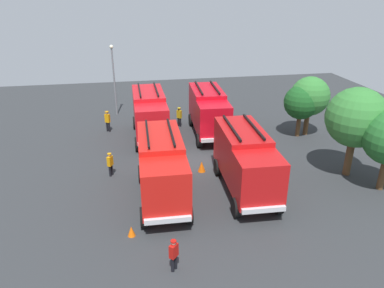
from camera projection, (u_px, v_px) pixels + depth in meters
ground_plane at (192, 162)px, 26.23m from camera, size 51.14×51.14×0.00m
fire_truck_0 at (150, 113)px, 29.72m from camera, size 7.20×2.76×3.88m
fire_truck_1 at (162, 166)px, 20.86m from camera, size 7.26×2.90×3.88m
fire_truck_2 at (209, 110)px, 30.35m from camera, size 7.31×3.05×3.88m
fire_truck_3 at (246, 159)px, 21.71m from camera, size 7.28×2.97×3.88m
firefighter_0 at (174, 254)px, 15.85m from camera, size 0.47×0.46×1.60m
firefighter_1 at (110, 163)px, 23.97m from camera, size 0.48×0.42×1.62m
firefighter_2 at (179, 116)px, 32.54m from camera, size 0.46×0.47×1.76m
firefighter_3 at (108, 120)px, 31.36m from camera, size 0.43×0.48×1.83m
tree_0 at (310, 96)px, 29.82m from camera, size 3.21×3.21×4.98m
tree_1 at (301, 102)px, 29.65m from camera, size 2.82×2.82×4.38m
tree_2 at (356, 118)px, 22.91m from camera, size 3.85×3.85×5.96m
traffic_cone_0 at (147, 163)px, 25.42m from camera, size 0.39×0.39×0.55m
traffic_cone_1 at (202, 166)px, 24.72m from camera, size 0.52×0.52×0.74m
traffic_cone_2 at (131, 231)px, 18.31m from camera, size 0.39×0.39×0.56m
lamppost at (114, 75)px, 34.44m from camera, size 0.36×0.36×6.74m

